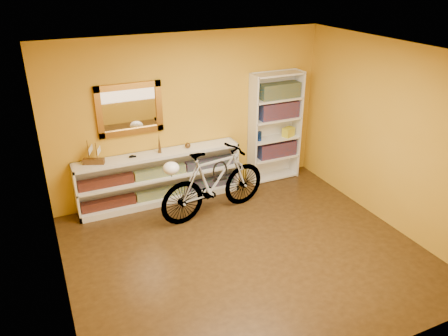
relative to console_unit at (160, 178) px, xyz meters
name	(u,v)px	position (x,y,z in m)	size (l,w,h in m)	color
floor	(246,253)	(0.60, -1.81, -0.43)	(4.50, 4.00, 0.01)	black
ceiling	(251,54)	(0.60, -1.81, 2.18)	(4.50, 4.00, 0.01)	silver
back_wall	(190,116)	(0.60, 0.19, 0.88)	(4.50, 0.01, 2.60)	#C48F1D
left_wall	(50,202)	(-1.65, -1.81, 0.88)	(0.01, 4.00, 2.60)	#C48F1D
right_wall	(391,136)	(2.86, -1.81, 0.88)	(0.01, 4.00, 2.60)	#C48F1D
gilt_mirror	(130,109)	(-0.35, 0.15, 1.12)	(0.98, 0.06, 0.78)	#99621B
wall_socket	(240,167)	(1.50, 0.17, -0.17)	(0.09, 0.01, 0.09)	silver
console_unit	(160,178)	(0.00, 0.00, 0.00)	(2.60, 0.35, 0.85)	silver
cd_row_lower	(162,193)	(0.00, -0.02, -0.26)	(2.50, 0.13, 0.14)	black
cd_row_upper	(160,172)	(0.00, -0.02, 0.11)	(2.50, 0.13, 0.14)	navy
model_ship	(92,152)	(-0.97, 0.00, 0.61)	(0.31, 0.12, 0.37)	#442C13
toy_car	(133,157)	(-0.40, 0.00, 0.43)	(0.00, 0.00, 0.00)	black
bronze_ornament	(159,143)	(0.02, 0.00, 0.58)	(0.05, 0.05, 0.32)	brown
decorative_orb	(188,145)	(0.48, 0.00, 0.47)	(0.09, 0.09, 0.09)	brown
bookcase	(275,127)	(2.08, 0.03, 0.52)	(0.90, 0.30, 1.90)	silver
book_row_a	(276,149)	(2.13, 0.03, 0.12)	(0.70, 0.22, 0.26)	maroon
book_row_b	(279,110)	(2.13, 0.03, 0.83)	(0.70, 0.22, 0.28)	maroon
book_row_c	(280,91)	(2.13, 0.03, 1.16)	(0.70, 0.22, 0.25)	navy
travel_mug	(259,136)	(1.77, 0.01, 0.42)	(0.07, 0.07, 0.16)	navy
red_tin	(265,94)	(1.88, 0.06, 1.13)	(0.14, 0.14, 0.18)	maroon
yellow_bag	(288,132)	(2.33, -0.01, 0.42)	(0.20, 0.13, 0.16)	gold
bicycle	(214,182)	(0.63, -0.69, 0.11)	(1.82, 0.47, 1.07)	silver
helmet	(171,168)	(-0.05, -0.80, 0.51)	(0.23, 0.22, 0.17)	white
u_lock	(220,171)	(0.74, -0.67, 0.27)	(0.24, 0.24, 0.03)	black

